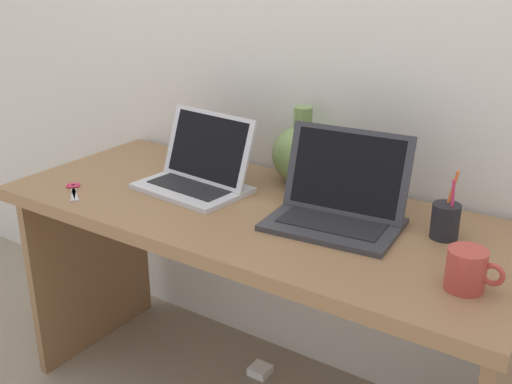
% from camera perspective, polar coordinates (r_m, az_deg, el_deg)
% --- Properties ---
extents(back_wall, '(4.40, 0.04, 2.40)m').
position_cam_1_polar(back_wall, '(1.96, 6.08, 15.05)').
color(back_wall, silver).
rests_on(back_wall, ground).
extents(desk, '(1.55, 0.64, 0.72)m').
position_cam_1_polar(desk, '(1.85, -0.00, -5.76)').
color(desk, olive).
rests_on(desk, ground).
extents(laptop_left, '(0.35, 0.26, 0.23)m').
position_cam_1_polar(laptop_left, '(1.93, -5.21, 2.16)').
color(laptop_left, silver).
rests_on(laptop_left, desk).
extents(laptop_right, '(0.37, 0.28, 0.25)m').
position_cam_1_polar(laptop_right, '(1.69, 7.70, -0.68)').
color(laptop_right, '#333338').
rests_on(laptop_right, desk).
extents(green_vase, '(0.19, 0.19, 0.25)m').
position_cam_1_polar(green_vase, '(1.96, 4.25, 3.56)').
color(green_vase, '#75934C').
rests_on(green_vase, desk).
extents(coffee_mug, '(0.13, 0.09, 0.09)m').
position_cam_1_polar(coffee_mug, '(1.43, 18.85, -6.78)').
color(coffee_mug, '#B23D33').
rests_on(coffee_mug, desk).
extents(pen_cup, '(0.07, 0.07, 0.18)m').
position_cam_1_polar(pen_cup, '(1.66, 17.03, -2.52)').
color(pen_cup, black).
rests_on(pen_cup, desk).
extents(scissors, '(0.13, 0.11, 0.01)m').
position_cam_1_polar(scissors, '(2.00, -16.44, 0.29)').
color(scissors, '#B7B7BC').
rests_on(scissors, desk).
extents(power_brick, '(0.07, 0.07, 0.03)m').
position_cam_1_polar(power_brick, '(2.30, 0.39, -16.08)').
color(power_brick, white).
rests_on(power_brick, ground).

